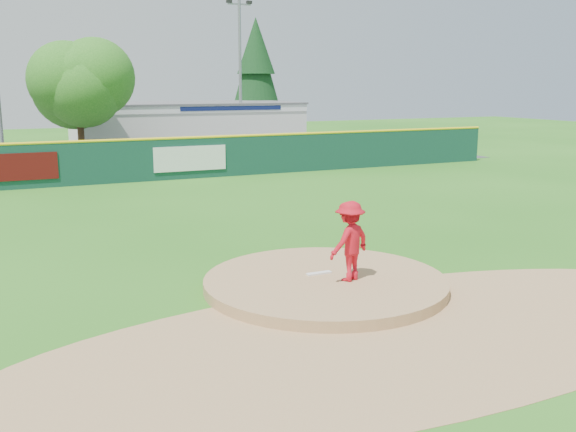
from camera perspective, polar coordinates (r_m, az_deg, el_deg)
name	(u,v)px	position (r m, az deg, el deg)	size (l,w,h in m)	color
ground	(325,288)	(14.66, 3.31, -6.42)	(120.00, 120.00, 0.00)	#286B19
pitchers_mound	(325,288)	(14.66, 3.31, -6.42)	(5.50, 5.50, 0.50)	#9E774C
pitching_rubber	(319,273)	(14.83, 2.78, -5.10)	(0.60, 0.15, 0.04)	white
infield_dirt_arc	(401,334)	(12.26, 10.05, -10.25)	(15.40, 15.40, 0.01)	#9E774C
parking_lot	(113,161)	(40.08, -15.29, 4.73)	(44.00, 16.00, 0.02)	#38383A
pitcher	(350,241)	(14.22, 5.51, -2.23)	(1.15, 0.66, 1.79)	red
van	(111,157)	(36.62, -15.46, 5.05)	(1.95, 4.23, 1.18)	silver
pool_building_grp	(186,126)	(46.12, -9.06, 7.91)	(15.20, 8.20, 3.31)	silver
fence_banners	(107,163)	(30.77, -15.78, 4.59)	(11.50, 0.04, 1.20)	#540D0C
outfield_fence	(146,159)	(31.18, -12.53, 5.00)	(40.00, 0.14, 2.07)	#123A2F
deciduous_tree	(78,84)	(37.55, -18.19, 11.09)	(5.60, 5.60, 7.36)	#382314
conifer_tree	(256,71)	(52.11, -2.85, 12.72)	(4.40, 4.40, 9.50)	#382314
light_pole_right	(240,69)	(44.14, -4.28, 12.90)	(1.75, 0.25, 10.00)	gray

